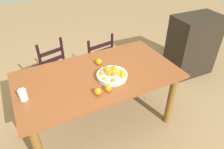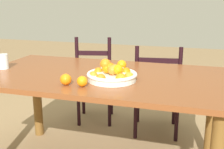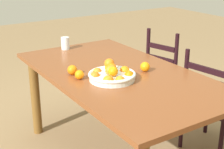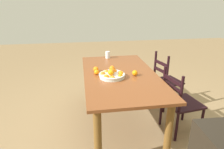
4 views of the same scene
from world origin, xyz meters
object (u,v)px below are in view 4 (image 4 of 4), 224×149
orange_loose_0 (135,73)px  orange_loose_2 (96,69)px  chair_near_window (179,102)px  chair_by_cabinet (166,82)px  drinking_glass (108,55)px  dining_table (120,82)px  orange_loose_1 (97,72)px  fruit_bowl (112,74)px

orange_loose_0 → orange_loose_2: 0.54m
chair_near_window → chair_by_cabinet: 0.68m
chair_near_window → drinking_glass: 1.41m
dining_table → chair_near_window: bearing=68.3°
orange_loose_1 → chair_by_cabinet: bearing=106.7°
dining_table → chair_by_cabinet: (-0.37, 0.85, -0.22)m
orange_loose_1 → orange_loose_0: bearing=76.2°
dining_table → chair_near_window: 0.84m
fruit_bowl → orange_loose_1: (-0.14, -0.19, -0.01)m
chair_by_cabinet → orange_loose_0: size_ratio=12.77×
orange_loose_1 → chair_near_window: bearing=73.2°
orange_loose_0 → orange_loose_2: (-0.23, -0.49, -0.00)m
dining_table → chair_by_cabinet: chair_by_cabinet is taller
dining_table → drinking_glass: 0.81m
chair_near_window → orange_loose_1: (-0.32, -1.06, 0.37)m
chair_near_window → orange_loose_2: bearing=59.3°
chair_by_cabinet → orange_loose_2: (0.24, -1.16, 0.37)m
orange_loose_1 → drinking_glass: (-0.76, 0.25, 0.02)m
fruit_bowl → dining_table: bearing=131.3°
chair_near_window → fruit_bowl: fruit_bowl is taller
orange_loose_0 → drinking_glass: bearing=-164.8°
dining_table → fruit_bowl: bearing=-48.7°
fruit_bowl → orange_loose_2: (-0.25, -0.19, -0.01)m
fruit_bowl → orange_loose_1: size_ratio=5.05×
orange_loose_0 → orange_loose_2: size_ratio=1.01×
orange_loose_2 → chair_by_cabinet: bearing=101.5°
chair_by_cabinet → drinking_glass: bearing=51.9°
orange_loose_2 → drinking_glass: size_ratio=0.63×
dining_table → chair_near_window: size_ratio=2.00×
orange_loose_2 → orange_loose_0: bearing=64.7°
dining_table → orange_loose_2: bearing=-113.3°
chair_by_cabinet → orange_loose_0: chair_by_cabinet is taller
orange_loose_0 → chair_by_cabinet: bearing=125.1°
chair_near_window → dining_table: bearing=59.8°
chair_near_window → orange_loose_1: 1.17m
orange_loose_2 → dining_table: bearing=66.7°
fruit_bowl → orange_loose_0: 0.31m
orange_loose_2 → drinking_glass: drinking_glass is taller
chair_near_window → drinking_glass: bearing=28.3°
fruit_bowl → drinking_glass: fruit_bowl is taller
chair_near_window → drinking_glass: size_ratio=7.84×
chair_by_cabinet → orange_loose_2: chair_by_cabinet is taller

